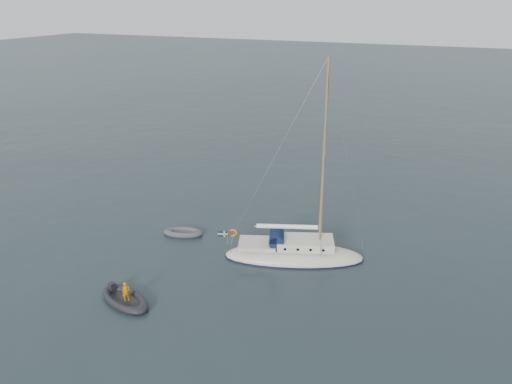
% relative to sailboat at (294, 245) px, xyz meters
% --- Properties ---
extents(ground, '(300.00, 300.00, 0.00)m').
position_rel_sailboat_xyz_m(ground, '(-1.72, -2.58, -0.95)').
color(ground, black).
rests_on(ground, ground).
extents(sailboat, '(8.85, 2.65, 12.61)m').
position_rel_sailboat_xyz_m(sailboat, '(0.00, 0.00, 0.00)').
color(sailboat, beige).
rests_on(sailboat, ground).
extents(dinghy, '(2.69, 1.22, 0.39)m').
position_rel_sailboat_xyz_m(dinghy, '(-7.90, 0.08, -0.78)').
color(dinghy, '#46464B').
rests_on(dinghy, ground).
extents(rib, '(3.46, 1.57, 1.26)m').
position_rel_sailboat_xyz_m(rib, '(-6.55, -7.93, -0.75)').
color(rib, black).
rests_on(rib, ground).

